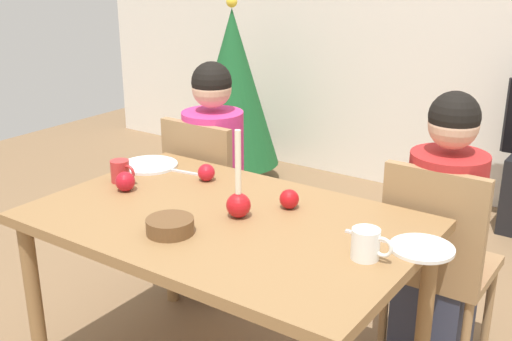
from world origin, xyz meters
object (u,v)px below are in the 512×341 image
at_px(chair_left, 210,195).
at_px(chair_right, 437,256).
at_px(person_left_child, 214,182).
at_px(plate_left, 149,165).
at_px(mug_left, 121,171).
at_px(dining_table, 225,238).
at_px(mug_right, 367,244).
at_px(bowl_walnuts, 170,226).
at_px(apple_by_left_plate, 289,199).
at_px(plate_right, 422,248).
at_px(christmas_tree, 233,88).
at_px(person_right_child, 441,240).
at_px(candle_centerpiece, 238,200).
at_px(apple_by_right_mug, 125,181).
at_px(apple_near_candle, 206,172).

xyz_separation_m(chair_left, chair_right, (1.16, 0.00, 0.00)).
distance_m(person_left_child, plate_left, 0.43).
relative_size(plate_left, mug_left, 2.09).
bearing_deg(dining_table, mug_right, -0.70).
distance_m(person_left_child, bowl_walnuts, 1.01).
xyz_separation_m(dining_table, apple_by_left_plate, (0.15, 0.20, 0.12)).
distance_m(dining_table, plate_right, 0.71).
bearing_deg(chair_right, apple_by_left_plate, -137.74).
bearing_deg(bowl_walnuts, christmas_tree, 122.00).
xyz_separation_m(person_left_child, person_right_child, (1.16, 0.00, 0.00)).
distance_m(christmas_tree, bowl_walnuts, 2.58).
bearing_deg(mug_right, chair_right, 86.67).
distance_m(person_right_child, plate_right, 0.53).
bearing_deg(chair_right, mug_right, -93.33).
relative_size(dining_table, chair_right, 1.56).
xyz_separation_m(person_right_child, candle_centerpiece, (-0.55, -0.61, 0.25)).
bearing_deg(apple_by_left_plate, bowl_walnuts, -117.69).
distance_m(mug_left, mug_right, 1.14).
bearing_deg(bowl_walnuts, mug_right, 18.21).
relative_size(person_left_child, person_right_child, 1.00).
xyz_separation_m(chair_right, plate_right, (0.09, -0.46, 0.24)).
xyz_separation_m(dining_table, person_right_child, (0.60, 0.64, -0.10)).
xyz_separation_m(chair_right, apple_by_right_mug, (-1.08, -0.63, 0.28)).
xyz_separation_m(dining_table, chair_right, (0.60, 0.61, -0.15)).
distance_m(dining_table, apple_near_candle, 0.41).
xyz_separation_m(dining_table, bowl_walnuts, (-0.07, -0.21, 0.11)).
bearing_deg(bowl_walnuts, apple_near_candle, 115.37).
relative_size(plate_left, plate_right, 1.22).
xyz_separation_m(person_right_child, apple_by_left_plate, (-0.45, -0.44, 0.22)).
height_order(person_right_child, apple_near_candle, person_right_child).
height_order(person_right_child, christmas_tree, christmas_tree).
xyz_separation_m(dining_table, person_left_child, (-0.56, 0.64, -0.10)).
distance_m(person_left_child, apple_by_left_plate, 0.86).
xyz_separation_m(candle_centerpiece, apple_near_candle, (-0.33, 0.23, -0.03)).
xyz_separation_m(person_right_child, apple_by_right_mug, (-1.08, -0.66, 0.22)).
bearing_deg(plate_right, mug_right, -128.06).
bearing_deg(person_right_child, apple_near_candle, -156.71).
height_order(plate_right, apple_near_candle, apple_near_candle).
xyz_separation_m(plate_right, apple_by_right_mug, (-1.17, -0.17, 0.03)).
height_order(person_left_child, bowl_walnuts, person_left_child).
bearing_deg(apple_by_right_mug, plate_right, 8.24).
bearing_deg(person_left_child, apple_by_left_plate, -31.71).
bearing_deg(chair_right, plate_left, -163.87).
xyz_separation_m(plate_right, mug_right, (-0.12, -0.16, 0.04)).
height_order(dining_table, mug_right, mug_right).
xyz_separation_m(apple_near_candle, apple_by_right_mug, (-0.19, -0.28, 0.00)).
distance_m(apple_by_left_plate, apple_by_right_mug, 0.67).
xyz_separation_m(candle_centerpiece, mug_left, (-0.62, 0.02, -0.02)).
distance_m(chair_right, apple_by_right_mug, 1.28).
height_order(christmas_tree, apple_by_left_plate, christmas_tree).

